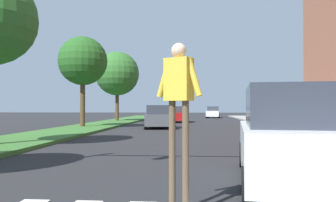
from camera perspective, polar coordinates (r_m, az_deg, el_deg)
ground_plane at (r=27.57m, az=3.43°, el=-4.25°), size 140.00×140.00×0.00m
median_strip at (r=26.68m, az=-12.53°, el=-4.17°), size 3.72×64.00×0.15m
tree_far at (r=26.33m, az=-13.90°, el=6.39°), size 3.59×3.59×6.61m
tree_distant at (r=36.62m, az=-8.39°, el=4.48°), size 4.59×4.59×7.22m
sidewalk_right at (r=26.57m, az=20.09°, el=-4.15°), size 3.00×64.00×0.15m
pedestrian_performer at (r=5.00m, az=1.80°, el=0.17°), size 0.71×0.41×2.49m
suv_crossing at (r=7.39m, az=19.51°, el=-5.82°), size 2.47×4.80×1.97m
sedan_midblock at (r=25.48m, az=-1.68°, el=-2.75°), size 2.29×4.39×1.69m
sedan_distant at (r=35.51m, az=1.84°, el=-2.29°), size 2.08×4.31×1.64m
sedan_far_horizon at (r=50.32m, az=7.45°, el=-1.90°), size 2.26×4.30×1.66m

